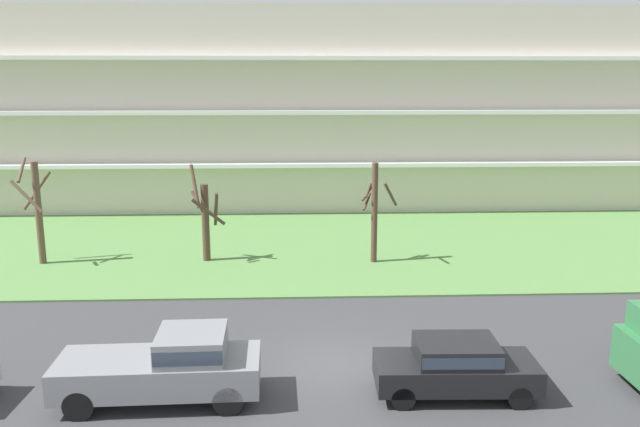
# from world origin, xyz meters

# --- Properties ---
(ground) EXTENTS (160.00, 160.00, 0.00)m
(ground) POSITION_xyz_m (0.00, 0.00, 0.00)
(ground) COLOR #38383A
(grass_lawn_strip) EXTENTS (80.00, 16.00, 0.08)m
(grass_lawn_strip) POSITION_xyz_m (0.00, 14.00, 0.04)
(grass_lawn_strip) COLOR #547F42
(grass_lawn_strip) RESTS_ON ground
(apartment_building) EXTENTS (52.32, 11.03, 12.96)m
(apartment_building) POSITION_xyz_m (0.00, 27.04, 6.48)
(apartment_building) COLOR beige
(apartment_building) RESTS_ON ground
(tree_far_left) EXTENTS (1.51, 1.84, 5.01)m
(tree_far_left) POSITION_xyz_m (-13.04, 11.20, 2.67)
(tree_far_left) COLOR brown
(tree_far_left) RESTS_ON ground
(tree_left) EXTENTS (1.70, 1.72, 4.65)m
(tree_left) POSITION_xyz_m (-5.39, 11.33, 2.17)
(tree_left) COLOR #4C3828
(tree_left) RESTS_ON ground
(tree_center) EXTENTS (1.75, 1.74, 4.76)m
(tree_center) POSITION_xyz_m (2.50, 10.83, 2.53)
(tree_center) COLOR #4C3828
(tree_center) RESTS_ON ground
(sedan_black_near_left) EXTENTS (4.45, 1.93, 1.57)m
(sedan_black_near_left) POSITION_xyz_m (3.15, -2.00, 0.87)
(sedan_black_near_left) COLOR black
(sedan_black_near_left) RESTS_ON ground
(pickup_gray_center_right) EXTENTS (5.45, 2.15, 1.95)m
(pickup_gray_center_right) POSITION_xyz_m (-4.66, -1.99, 1.02)
(pickup_gray_center_right) COLOR slate
(pickup_gray_center_right) RESTS_ON ground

